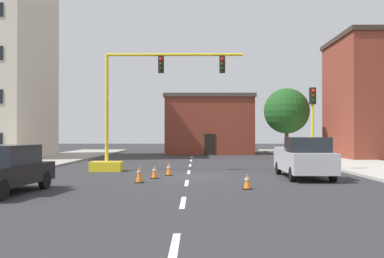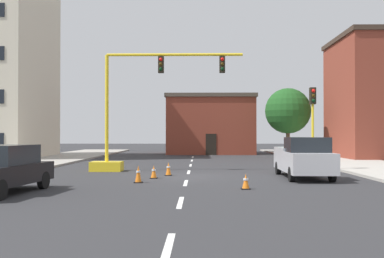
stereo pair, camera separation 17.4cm
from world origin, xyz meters
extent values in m
plane|color=#2D2D30|center=(0.00, 0.00, 0.00)|extent=(160.00, 160.00, 0.00)
cube|color=#9E998E|center=(-11.68, 8.00, 0.07)|extent=(6.00, 56.00, 0.14)
cube|color=#B2ADA3|center=(11.68, 8.00, 0.07)|extent=(6.00, 56.00, 0.14)
cube|color=silver|center=(0.00, -14.00, 0.00)|extent=(0.16, 2.40, 0.01)
cube|color=silver|center=(0.00, -8.50, 0.00)|extent=(0.16, 2.40, 0.01)
cube|color=silver|center=(0.00, -3.00, 0.00)|extent=(0.16, 2.40, 0.01)
cube|color=silver|center=(0.00, 2.50, 0.00)|extent=(0.16, 2.40, 0.01)
cube|color=silver|center=(0.00, 8.00, 0.00)|extent=(0.16, 2.40, 0.01)
cube|color=silver|center=(0.00, 13.50, 0.00)|extent=(0.16, 2.40, 0.01)
cube|color=silver|center=(0.00, 19.00, 0.00)|extent=(0.16, 2.40, 0.01)
cube|color=brown|center=(1.83, 27.02, 3.03)|extent=(9.38, 7.75, 6.05)
cube|color=#4C4238|center=(1.83, 27.02, 6.25)|extent=(9.68, 8.05, 0.40)
cube|color=black|center=(1.83, 23.11, 1.10)|extent=(1.10, 0.06, 2.20)
cube|color=yellow|center=(-4.77, 3.15, 0.28)|extent=(1.80, 1.20, 0.55)
cylinder|color=yellow|center=(-4.77, 3.15, 3.65)|extent=(0.20, 0.20, 6.20)
cylinder|color=yellow|center=(-0.83, 3.15, 6.75)|extent=(7.88, 0.16, 0.16)
cube|color=black|center=(-1.62, 3.15, 6.18)|extent=(0.32, 0.36, 0.95)
sphere|color=red|center=(-1.62, 2.96, 6.45)|extent=(0.20, 0.20, 0.20)
sphere|color=#38280A|center=(-1.62, 2.96, 6.17)|extent=(0.20, 0.20, 0.20)
sphere|color=black|center=(-1.62, 2.96, 5.89)|extent=(0.20, 0.20, 0.20)
cube|color=black|center=(1.93, 3.15, 6.18)|extent=(0.32, 0.36, 0.95)
sphere|color=red|center=(1.93, 2.96, 6.45)|extent=(0.20, 0.20, 0.20)
sphere|color=#38280A|center=(1.93, 2.96, 6.17)|extent=(0.20, 0.20, 0.20)
sphere|color=black|center=(1.93, 2.96, 5.89)|extent=(0.20, 0.20, 0.20)
cylinder|color=yellow|center=(7.07, 2.90, 2.40)|extent=(0.14, 0.14, 4.80)
cube|color=black|center=(7.07, 2.90, 4.33)|extent=(0.32, 0.36, 0.95)
sphere|color=red|center=(7.07, 2.71, 4.60)|extent=(0.20, 0.20, 0.20)
sphere|color=#38280A|center=(7.07, 2.71, 4.32)|extent=(0.20, 0.20, 0.20)
sphere|color=black|center=(7.07, 2.71, 4.04)|extent=(0.20, 0.20, 0.20)
cylinder|color=brown|center=(9.05, 19.67, 1.38)|extent=(0.36, 0.36, 2.75)
sphere|color=#1E511E|center=(9.05, 19.67, 4.38)|extent=(4.33, 4.33, 4.33)
cube|color=#BCBCC1|center=(5.66, -0.66, 0.81)|extent=(2.09, 5.43, 0.95)
cube|color=#1E2328|center=(5.64, -1.56, 1.64)|extent=(1.87, 1.83, 0.70)
cube|color=#BCBCC1|center=(5.68, 0.53, 1.37)|extent=(2.05, 2.84, 0.16)
cylinder|color=black|center=(6.53, -2.51, 0.34)|extent=(0.23, 0.68, 0.68)
cylinder|color=black|center=(4.73, -2.48, 0.34)|extent=(0.23, 0.68, 0.68)
cylinder|color=black|center=(6.59, 1.16, 0.34)|extent=(0.23, 0.68, 0.68)
cylinder|color=black|center=(4.79, 1.19, 0.34)|extent=(0.23, 0.68, 0.68)
cube|color=black|center=(-6.48, -6.60, 0.69)|extent=(2.35, 4.68, 0.70)
cube|color=#1E2328|center=(-6.46, -6.50, 1.39)|extent=(1.95, 2.48, 0.70)
cylinder|color=black|center=(-7.12, -4.98, 0.34)|extent=(0.30, 0.70, 0.68)
cylinder|color=black|center=(-5.48, -5.17, 0.34)|extent=(0.30, 0.70, 0.68)
cube|color=black|center=(-1.60, -1.06, 0.02)|extent=(0.36, 0.36, 0.04)
cone|color=orange|center=(-1.60, -1.06, 0.34)|extent=(0.28, 0.28, 0.59)
cylinder|color=white|center=(-1.60, -1.06, 0.41)|extent=(0.19, 0.19, 0.08)
cube|color=black|center=(2.39, -5.17, 0.02)|extent=(0.36, 0.36, 0.04)
cone|color=orange|center=(2.39, -5.17, 0.32)|extent=(0.28, 0.28, 0.56)
cylinder|color=white|center=(2.39, -5.17, 0.39)|extent=(0.19, 0.19, 0.08)
cube|color=black|center=(-2.09, -2.96, 0.02)|extent=(0.36, 0.36, 0.04)
cone|color=orange|center=(-2.09, -2.96, 0.40)|extent=(0.28, 0.28, 0.73)
cylinder|color=white|center=(-2.09, -2.96, 0.49)|extent=(0.19, 0.19, 0.08)
cube|color=black|center=(-1.00, 0.45, 0.02)|extent=(0.36, 0.36, 0.04)
cone|color=orange|center=(-1.00, 0.45, 0.37)|extent=(0.28, 0.28, 0.65)
cylinder|color=white|center=(-1.00, 0.45, 0.44)|extent=(0.19, 0.19, 0.08)
camera|label=1|loc=(0.41, -22.17, 2.11)|focal=41.03mm
camera|label=2|loc=(0.58, -22.17, 2.11)|focal=41.03mm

